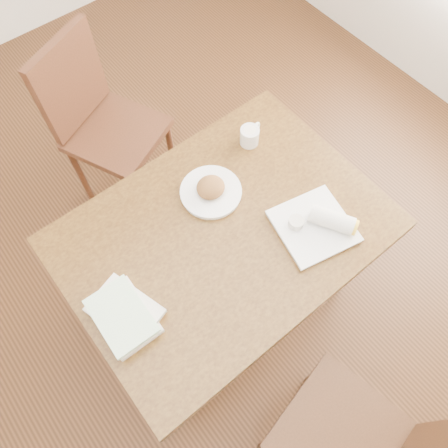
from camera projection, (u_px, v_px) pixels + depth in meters
ground at (224, 295)px, 2.29m from camera, size 4.00×5.00×0.01m
room_walls at (224, 24)px, 0.85m from camera, size 4.02×5.02×2.80m
table at (224, 240)px, 1.70m from camera, size 1.18×0.86×0.75m
chair_far at (100, 118)px, 2.14m from camera, size 0.55×0.55×0.95m
plate_scone at (211, 190)px, 1.68m from camera, size 0.24×0.24×0.08m
coffee_mug at (250, 135)px, 1.78m from camera, size 0.11×0.08×0.08m
plate_burrito at (319, 224)px, 1.61m from camera, size 0.32×0.32×0.09m
book_stack at (124, 314)px, 1.44m from camera, size 0.22×0.27×0.06m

